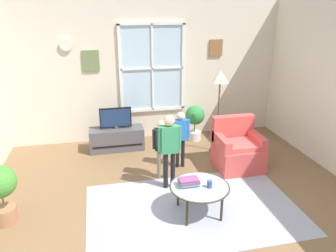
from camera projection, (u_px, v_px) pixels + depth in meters
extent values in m
cube|color=brown|center=(185.00, 218.00, 4.51)|extent=(6.18, 6.62, 0.02)
cube|color=beige|center=(147.00, 70.00, 6.82)|extent=(5.58, 0.12, 2.88)
cube|color=silver|center=(152.00, 68.00, 6.76)|extent=(1.30, 0.02, 1.76)
cube|color=white|center=(152.00, 23.00, 6.43)|extent=(1.36, 0.04, 0.06)
cube|color=white|center=(153.00, 110.00, 7.04)|extent=(1.36, 0.04, 0.06)
cube|color=white|center=(120.00, 70.00, 6.61)|extent=(0.06, 0.04, 1.76)
cube|color=white|center=(183.00, 67.00, 6.87)|extent=(0.06, 0.04, 1.76)
cube|color=white|center=(152.00, 68.00, 6.74)|extent=(0.03, 0.04, 1.76)
cube|color=white|center=(152.00, 68.00, 6.74)|extent=(1.30, 0.04, 0.03)
cube|color=#667A4C|center=(91.00, 61.00, 6.43)|extent=(0.32, 0.03, 0.40)
cube|color=olive|center=(216.00, 48.00, 6.89)|extent=(0.28, 0.03, 0.34)
cylinder|color=silver|center=(66.00, 44.00, 6.22)|extent=(0.24, 0.04, 0.24)
cube|color=#999EAD|center=(193.00, 209.00, 4.68)|extent=(2.95, 1.88, 0.01)
cube|color=#4C4C51|center=(117.00, 139.00, 6.54)|extent=(1.05, 0.41, 0.44)
cube|color=black|center=(118.00, 146.00, 6.37)|extent=(0.95, 0.02, 0.02)
cylinder|color=#4C4C4C|center=(116.00, 127.00, 6.45)|extent=(0.08, 0.08, 0.05)
cube|color=black|center=(116.00, 118.00, 6.38)|extent=(0.61, 0.05, 0.39)
cube|color=navy|center=(116.00, 118.00, 6.36)|extent=(0.57, 0.01, 0.35)
cube|color=#D14C47|center=(238.00, 157.00, 5.79)|extent=(0.76, 0.72, 0.42)
cube|color=#D14C47|center=(233.00, 128.00, 5.91)|extent=(0.76, 0.16, 0.45)
cube|color=#D14C47|center=(222.00, 142.00, 5.62)|extent=(0.12, 0.65, 0.20)
cube|color=#D14C47|center=(256.00, 139.00, 5.75)|extent=(0.12, 0.65, 0.20)
cube|color=#E1524D|center=(240.00, 145.00, 5.66)|extent=(0.61, 0.50, 0.08)
cylinder|color=#99B2B7|center=(200.00, 187.00, 4.45)|extent=(0.79, 0.79, 0.02)
torus|color=#3F3328|center=(200.00, 187.00, 4.45)|extent=(0.82, 0.82, 0.02)
cylinder|color=#33281E|center=(178.00, 193.00, 4.70)|extent=(0.04, 0.04, 0.41)
cylinder|color=#33281E|center=(210.00, 189.00, 4.79)|extent=(0.04, 0.04, 0.41)
cylinder|color=#33281E|center=(187.00, 212.00, 4.26)|extent=(0.04, 0.04, 0.41)
cylinder|color=#33281E|center=(222.00, 208.00, 4.36)|extent=(0.04, 0.04, 0.41)
cube|color=gray|center=(189.00, 184.00, 4.46)|extent=(0.27, 0.15, 0.03)
cube|color=#928DC8|center=(189.00, 183.00, 4.45)|extent=(0.25, 0.18, 0.02)
cube|color=#604C6C|center=(189.00, 181.00, 4.45)|extent=(0.27, 0.19, 0.03)
cube|color=#804275|center=(189.00, 180.00, 4.44)|extent=(0.26, 0.16, 0.03)
cylinder|color=#334C8C|center=(210.00, 184.00, 4.40)|extent=(0.07, 0.07, 0.10)
cube|color=black|center=(191.00, 180.00, 4.59)|extent=(0.07, 0.15, 0.02)
cylinder|color=black|center=(178.00, 154.00, 5.80)|extent=(0.06, 0.06, 0.52)
cylinder|color=black|center=(183.00, 153.00, 5.82)|extent=(0.06, 0.06, 0.52)
cube|color=blue|center=(181.00, 130.00, 5.66)|extent=(0.22, 0.12, 0.37)
sphere|color=beige|center=(181.00, 116.00, 5.57)|extent=(0.14, 0.14, 0.14)
cylinder|color=blue|center=(173.00, 130.00, 5.61)|extent=(0.05, 0.05, 0.33)
cylinder|color=blue|center=(188.00, 129.00, 5.66)|extent=(0.05, 0.05, 0.33)
cylinder|color=black|center=(166.00, 170.00, 5.13)|extent=(0.07, 0.07, 0.60)
cylinder|color=black|center=(173.00, 170.00, 5.15)|extent=(0.07, 0.07, 0.60)
cube|color=#338C59|center=(169.00, 139.00, 4.96)|extent=(0.26, 0.14, 0.43)
sphere|color=#D8AD8C|center=(169.00, 121.00, 4.86)|extent=(0.16, 0.16, 0.16)
cylinder|color=#338C59|center=(160.00, 139.00, 4.90)|extent=(0.05, 0.05, 0.38)
cylinder|color=#338C59|center=(180.00, 138.00, 4.96)|extent=(0.05, 0.05, 0.38)
cylinder|color=#726656|center=(159.00, 164.00, 5.43)|extent=(0.06, 0.06, 0.51)
cylinder|color=#726656|center=(165.00, 163.00, 5.45)|extent=(0.06, 0.06, 0.51)
cube|color=black|center=(162.00, 139.00, 5.28)|extent=(0.22, 0.12, 0.36)
sphere|color=#D8AD8C|center=(161.00, 124.00, 5.20)|extent=(0.14, 0.14, 0.14)
cylinder|color=black|center=(154.00, 139.00, 5.23)|extent=(0.05, 0.05, 0.33)
cylinder|color=black|center=(170.00, 138.00, 5.29)|extent=(0.05, 0.05, 0.33)
cylinder|color=silver|center=(194.00, 136.00, 7.04)|extent=(0.27, 0.27, 0.19)
cylinder|color=#4C7238|center=(195.00, 128.00, 6.98)|extent=(0.02, 0.02, 0.16)
sphere|color=#308140|center=(195.00, 115.00, 6.88)|extent=(0.40, 0.40, 0.40)
cylinder|color=#9E6B4C|center=(6.00, 215.00, 4.36)|extent=(0.29, 0.29, 0.22)
cylinder|color=#4C7238|center=(3.00, 202.00, 4.29)|extent=(0.02, 0.02, 0.17)
cylinder|color=black|center=(216.00, 150.00, 6.53)|extent=(0.26, 0.26, 0.03)
cylinder|color=brown|center=(218.00, 118.00, 6.30)|extent=(0.03, 0.03, 1.38)
cone|color=beige|center=(220.00, 76.00, 6.02)|extent=(0.32, 0.32, 0.22)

